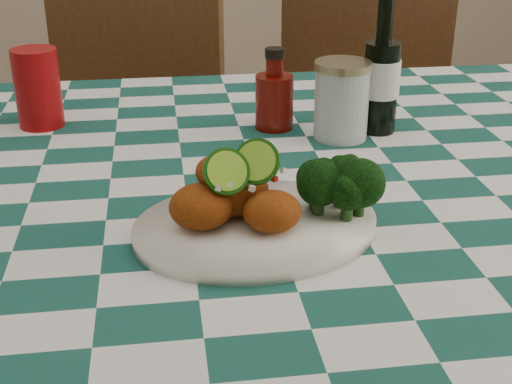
{
  "coord_description": "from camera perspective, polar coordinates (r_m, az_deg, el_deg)",
  "views": [
    {
      "loc": [
        -0.13,
        -0.94,
        1.19
      ],
      "look_at": [
        -0.03,
        -0.19,
        0.84
      ],
      "focal_mm": 50.0,
      "sensor_mm": 36.0,
      "label": 1
    }
  ],
  "objects": [
    {
      "name": "plate",
      "position": [
        0.85,
        0.0,
        -2.82
      ],
      "size": [
        0.33,
        0.28,
        0.02
      ],
      "primitive_type": null,
      "rotation": [
        0.0,
        0.0,
        0.18
      ],
      "color": "white",
      "rests_on": "dining_table"
    },
    {
      "name": "fried_chicken_pile",
      "position": [
        0.82,
        -0.92,
        0.45
      ],
      "size": [
        0.14,
        0.1,
        0.09
      ],
      "primitive_type": null,
      "color": "#8C370D",
      "rests_on": "plate"
    },
    {
      "name": "broccoli_side",
      "position": [
        0.86,
        6.56,
        0.57
      ],
      "size": [
        0.09,
        0.09,
        0.07
      ],
      "primitive_type": null,
      "color": "black",
      "rests_on": "plate"
    },
    {
      "name": "red_tumbler",
      "position": [
        1.24,
        -17.06,
        7.95
      ],
      "size": [
        0.09,
        0.09,
        0.13
      ],
      "primitive_type": "cylinder",
      "rotation": [
        0.0,
        0.0,
        -0.18
      ],
      "color": "#92070A",
      "rests_on": "dining_table"
    },
    {
      "name": "ketchup_bottle",
      "position": [
        1.18,
        1.48,
        8.24
      ],
      "size": [
        0.08,
        0.08,
        0.13
      ],
      "primitive_type": null,
      "rotation": [
        0.0,
        0.0,
        -0.33
      ],
      "color": "#5B0B04",
      "rests_on": "dining_table"
    },
    {
      "name": "mason_jar",
      "position": [
        1.15,
        6.86,
        7.29
      ],
      "size": [
        0.11,
        0.11,
        0.12
      ],
      "primitive_type": null,
      "rotation": [
        0.0,
        0.0,
        0.3
      ],
      "color": "#B2BCBA",
      "rests_on": "dining_table"
    },
    {
      "name": "beer_bottle",
      "position": [
        1.17,
        10.02,
        9.85
      ],
      "size": [
        0.07,
        0.07,
        0.22
      ],
      "primitive_type": null,
      "rotation": [
        0.0,
        0.0,
        0.22
      ],
      "color": "black",
      "rests_on": "dining_table"
    },
    {
      "name": "wooden_chair_left",
      "position": [
        1.79,
        -11.53,
        1.73
      ],
      "size": [
        0.6,
        0.62,
        1.01
      ],
      "primitive_type": null,
      "rotation": [
        0.0,
        0.0,
        -0.37
      ],
      "color": "#472814",
      "rests_on": "ground"
    },
    {
      "name": "wooden_chair_right",
      "position": [
        1.88,
        7.37,
        3.44
      ],
      "size": [
        0.63,
        0.64,
        1.02
      ],
      "primitive_type": null,
      "rotation": [
        0.0,
        0.0,
        -0.42
      ],
      "color": "#472814",
      "rests_on": "ground"
    }
  ]
}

